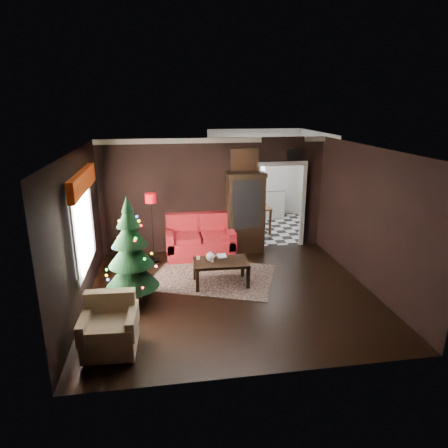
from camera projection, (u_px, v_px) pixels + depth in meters
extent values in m
plane|color=black|center=(231.00, 293.00, 7.86)|extent=(5.50, 5.50, 0.00)
plane|color=white|center=(232.00, 150.00, 7.04)|extent=(5.50, 5.50, 0.00)
plane|color=black|center=(214.00, 195.00, 9.81)|extent=(5.50, 0.00, 5.50)
plane|color=black|center=(265.00, 282.00, 5.09)|extent=(5.50, 0.00, 5.50)
plane|color=black|center=(78.00, 232.00, 7.04)|extent=(0.00, 5.50, 5.50)
plane|color=black|center=(369.00, 219.00, 7.86)|extent=(0.00, 5.50, 5.50)
cube|color=white|center=(82.00, 226.00, 7.22)|extent=(0.05, 1.60, 1.40)
cube|color=#A2330B|center=(82.00, 181.00, 6.99)|extent=(0.12, 2.10, 0.35)
plane|color=silver|center=(264.00, 228.00, 11.89)|extent=(3.00, 3.00, 0.00)
cube|color=white|center=(254.00, 164.00, 12.76)|extent=(0.70, 0.06, 0.70)
cube|color=#614657|center=(213.00, 277.00, 8.56)|extent=(3.00, 2.60, 0.01)
cylinder|color=white|center=(198.00, 258.00, 8.18)|extent=(0.09, 0.09, 0.06)
cylinder|color=silver|center=(212.00, 260.00, 8.06)|extent=(0.07, 0.07, 0.05)
imported|color=gray|center=(218.00, 251.00, 8.30)|extent=(0.18, 0.02, 0.24)
cylinder|color=white|center=(293.00, 154.00, 9.77)|extent=(0.32, 0.32, 0.06)
cube|color=#B77B3F|center=(245.00, 160.00, 9.63)|extent=(0.62, 0.05, 0.52)
cube|color=silver|center=(255.00, 204.00, 12.89)|extent=(1.80, 0.60, 0.90)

